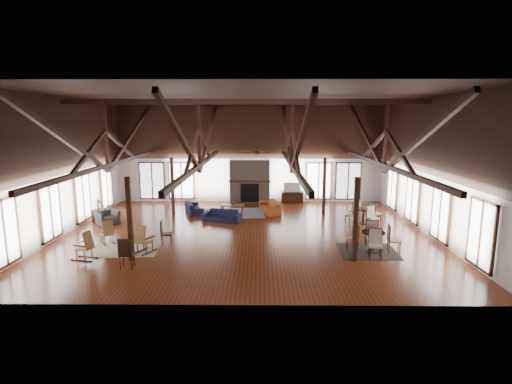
{
  "coord_description": "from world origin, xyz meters",
  "views": [
    {
      "loc": [
        0.63,
        -17.2,
        5.03
      ],
      "look_at": [
        0.44,
        1.0,
        1.69
      ],
      "focal_mm": 28.0,
      "sensor_mm": 36.0,
      "label": 1
    }
  ],
  "objects_px": {
    "cafe_table_near": "(373,238)",
    "cafe_table_far": "(363,213)",
    "armchair": "(107,218)",
    "tv_console": "(292,197)",
    "sofa_navy_left": "(194,207)",
    "sofa_orange": "(270,207)",
    "coffee_table": "(232,206)",
    "sofa_navy_front": "(222,215)"
  },
  "relations": [
    {
      "from": "armchair",
      "to": "tv_console",
      "type": "xyz_separation_m",
      "value": [
        9.37,
        5.26,
        0.01
      ]
    },
    {
      "from": "sofa_orange",
      "to": "armchair",
      "type": "distance_m",
      "value": 8.37
    },
    {
      "from": "sofa_navy_left",
      "to": "cafe_table_near",
      "type": "height_order",
      "value": "cafe_table_near"
    },
    {
      "from": "coffee_table",
      "to": "tv_console",
      "type": "height_order",
      "value": "tv_console"
    },
    {
      "from": "sofa_navy_left",
      "to": "sofa_orange",
      "type": "height_order",
      "value": "sofa_orange"
    },
    {
      "from": "sofa_navy_left",
      "to": "cafe_table_near",
      "type": "bearing_deg",
      "value": -148.15
    },
    {
      "from": "cafe_table_near",
      "to": "tv_console",
      "type": "bearing_deg",
      "value": 104.54
    },
    {
      "from": "sofa_orange",
      "to": "cafe_table_near",
      "type": "xyz_separation_m",
      "value": [
        3.81,
        -6.55,
        0.23
      ]
    },
    {
      "from": "armchair",
      "to": "tv_console",
      "type": "height_order",
      "value": "tv_console"
    },
    {
      "from": "cafe_table_near",
      "to": "cafe_table_far",
      "type": "distance_m",
      "value": 4.26
    },
    {
      "from": "armchair",
      "to": "sofa_navy_front",
      "type": "bearing_deg",
      "value": -38.6
    },
    {
      "from": "sofa_navy_left",
      "to": "coffee_table",
      "type": "height_order",
      "value": "sofa_navy_left"
    },
    {
      "from": "coffee_table",
      "to": "armchair",
      "type": "relative_size",
      "value": 1.36
    },
    {
      "from": "coffee_table",
      "to": "cafe_table_far",
      "type": "height_order",
      "value": "cafe_table_far"
    },
    {
      "from": "sofa_navy_left",
      "to": "cafe_table_far",
      "type": "bearing_deg",
      "value": -123.66
    },
    {
      "from": "sofa_orange",
      "to": "armchair",
      "type": "height_order",
      "value": "armchair"
    },
    {
      "from": "coffee_table",
      "to": "sofa_navy_front",
      "type": "bearing_deg",
      "value": -95.14
    },
    {
      "from": "sofa_navy_front",
      "to": "sofa_navy_left",
      "type": "height_order",
      "value": "sofa_navy_front"
    },
    {
      "from": "sofa_navy_front",
      "to": "sofa_navy_left",
      "type": "bearing_deg",
      "value": 149.6
    },
    {
      "from": "coffee_table",
      "to": "armchair",
      "type": "bearing_deg",
      "value": -149.73
    },
    {
      "from": "coffee_table",
      "to": "cafe_table_near",
      "type": "xyz_separation_m",
      "value": [
        5.85,
        -6.23,
        0.11
      ]
    },
    {
      "from": "cafe_table_far",
      "to": "cafe_table_near",
      "type": "bearing_deg",
      "value": -99.43
    },
    {
      "from": "sofa_navy_front",
      "to": "cafe_table_near",
      "type": "xyz_separation_m",
      "value": [
        6.25,
        -4.62,
        0.26
      ]
    },
    {
      "from": "tv_console",
      "to": "armchair",
      "type": "bearing_deg",
      "value": -150.69
    },
    {
      "from": "sofa_navy_front",
      "to": "coffee_table",
      "type": "relative_size",
      "value": 1.42
    },
    {
      "from": "armchair",
      "to": "cafe_table_far",
      "type": "distance_m",
      "value": 12.46
    },
    {
      "from": "sofa_navy_front",
      "to": "sofa_orange",
      "type": "height_order",
      "value": "sofa_orange"
    },
    {
      "from": "sofa_orange",
      "to": "tv_console",
      "type": "distance_m",
      "value": 3.0
    },
    {
      "from": "sofa_orange",
      "to": "cafe_table_far",
      "type": "bearing_deg",
      "value": 51.02
    },
    {
      "from": "sofa_orange",
      "to": "cafe_table_far",
      "type": "height_order",
      "value": "cafe_table_far"
    },
    {
      "from": "sofa_navy_front",
      "to": "coffee_table",
      "type": "bearing_deg",
      "value": 92.3
    },
    {
      "from": "sofa_orange",
      "to": "cafe_table_near",
      "type": "distance_m",
      "value": 7.58
    },
    {
      "from": "sofa_orange",
      "to": "sofa_navy_front",
      "type": "bearing_deg",
      "value": -63.22
    },
    {
      "from": "sofa_navy_left",
      "to": "tv_console",
      "type": "xyz_separation_m",
      "value": [
        5.57,
        2.75,
        0.05
      ]
    },
    {
      "from": "sofa_navy_front",
      "to": "cafe_table_far",
      "type": "height_order",
      "value": "cafe_table_far"
    },
    {
      "from": "sofa_navy_left",
      "to": "sofa_orange",
      "type": "relative_size",
      "value": 0.9
    },
    {
      "from": "sofa_navy_front",
      "to": "cafe_table_near",
      "type": "bearing_deg",
      "value": -20.12
    },
    {
      "from": "cafe_table_near",
      "to": "cafe_table_far",
      "type": "relative_size",
      "value": 1.08
    },
    {
      "from": "sofa_orange",
      "to": "armchair",
      "type": "relative_size",
      "value": 2.13
    },
    {
      "from": "sofa_navy_left",
      "to": "armchair",
      "type": "relative_size",
      "value": 1.93
    },
    {
      "from": "sofa_navy_left",
      "to": "cafe_table_far",
      "type": "xyz_separation_m",
      "value": [
        8.64,
        -2.24,
        0.22
      ]
    },
    {
      "from": "sofa_navy_front",
      "to": "sofa_navy_left",
      "type": "xyz_separation_m",
      "value": [
        -1.7,
        1.81,
        -0.0
      ]
    }
  ]
}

